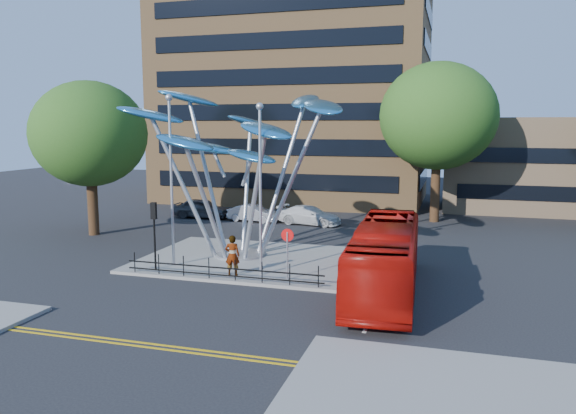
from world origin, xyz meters
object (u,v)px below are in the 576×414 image
(traffic_light_island, at_px, (154,221))
(tree_right, at_px, (438,116))
(tree_left, at_px, (89,134))
(street_lamp_left, at_px, (171,166))
(leaf_sculpture, at_px, (238,135))
(pedestrian, at_px, (232,255))
(parked_car_right, at_px, (310,215))
(parked_car_mid, at_px, (253,213))
(no_entry_sign_island, at_px, (287,245))
(red_bus, at_px, (385,258))
(parked_car_left, at_px, (202,208))
(street_lamp_right, at_px, (260,174))

(traffic_light_island, bearing_deg, tree_right, 56.31)
(tree_left, distance_m, street_lamp_left, 11.60)
(leaf_sculpture, relative_size, pedestrian, 6.42)
(parked_car_right, bearing_deg, tree_left, 130.04)
(tree_right, xyz_separation_m, tree_left, (-22.00, -12.00, -1.24))
(tree_right, distance_m, tree_left, 25.09)
(tree_left, distance_m, leaf_sculpture, 12.38)
(parked_car_mid, bearing_deg, no_entry_sign_island, -148.32)
(tree_left, bearing_deg, parked_car_mid, 42.96)
(tree_left, xyz_separation_m, traffic_light_island, (9.00, -7.50, -4.18))
(red_bus, height_order, parked_car_right, red_bus)
(leaf_sculpture, bearing_deg, parked_car_left, 123.76)
(traffic_light_island, relative_size, no_entry_sign_island, 1.40)
(parked_car_left, relative_size, parked_car_mid, 1.16)
(parked_car_left, distance_m, parked_car_right, 9.01)
(street_lamp_right, bearing_deg, leaf_sculpture, 124.91)
(street_lamp_left, bearing_deg, red_bus, -6.26)
(leaf_sculpture, height_order, parked_car_right, leaf_sculpture)
(parked_car_left, bearing_deg, no_entry_sign_island, -144.12)
(street_lamp_left, xyz_separation_m, parked_car_mid, (-0.91, 14.50, -4.70))
(traffic_light_island, relative_size, parked_car_left, 0.74)
(street_lamp_left, bearing_deg, tree_left, 145.62)
(tree_right, distance_m, parked_car_left, 19.65)
(pedestrian, bearing_deg, street_lamp_left, -25.25)
(traffic_light_island, bearing_deg, parked_car_left, 107.14)
(red_bus, bearing_deg, street_lamp_left, 170.82)
(street_lamp_right, bearing_deg, no_entry_sign_island, -17.87)
(street_lamp_right, height_order, pedestrian, street_lamp_right)
(street_lamp_left, bearing_deg, no_entry_sign_island, -8.61)
(parked_car_left, height_order, parked_car_mid, parked_car_left)
(leaf_sculpture, relative_size, street_lamp_left, 1.45)
(tree_left, xyz_separation_m, parked_car_mid, (8.59, 8.00, -6.14))
(street_lamp_right, xyz_separation_m, parked_car_right, (-1.41, 15.02, -4.40))
(street_lamp_right, bearing_deg, street_lamp_left, 174.29)
(parked_car_mid, bearing_deg, tree_left, 139.07)
(tree_left, bearing_deg, tree_right, 28.61)
(traffic_light_island, relative_size, parked_car_right, 0.71)
(no_entry_sign_island, distance_m, parked_car_left, 19.89)
(no_entry_sign_island, xyz_separation_m, parked_car_left, (-11.91, 15.89, -1.03))
(tree_right, xyz_separation_m, parked_car_mid, (-13.41, -4.00, -7.39))
(street_lamp_right, bearing_deg, parked_car_left, 124.03)
(tree_left, height_order, traffic_light_island, tree_left)
(street_lamp_right, relative_size, parked_car_mid, 2.10)
(red_bus, height_order, pedestrian, red_bus)
(street_lamp_left, bearing_deg, traffic_light_island, -116.57)
(parked_car_left, bearing_deg, leaf_sculpture, -147.21)
(pedestrian, relative_size, parked_car_left, 0.43)
(street_lamp_right, height_order, no_entry_sign_island, street_lamp_right)
(tree_right, bearing_deg, leaf_sculpture, -123.31)
(tree_left, distance_m, parked_car_left, 11.12)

